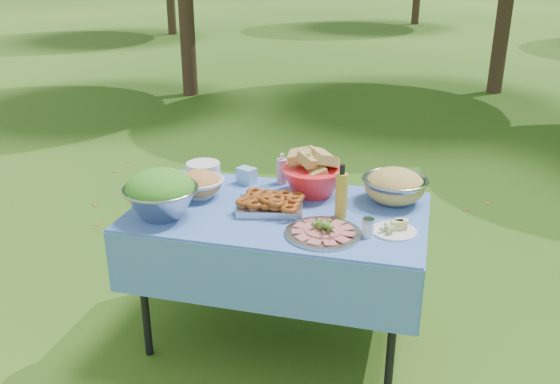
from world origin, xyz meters
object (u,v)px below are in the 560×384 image
(bread_bowl, at_px, (313,174))
(salad_bowl, at_px, (160,193))
(picnic_table, at_px, (279,276))
(oil_bottle, at_px, (341,191))
(pasta_bowl_steel, at_px, (395,186))
(charcuterie_platter, at_px, (323,226))
(plate_stack, at_px, (203,171))

(bread_bowl, bearing_deg, salad_bowl, -144.49)
(picnic_table, distance_m, oil_bottle, 0.60)
(picnic_table, relative_size, pasta_bowl_steel, 4.34)
(pasta_bowl_steel, height_order, charcuterie_platter, pasta_bowl_steel)
(bread_bowl, height_order, pasta_bowl_steel, bread_bowl)
(salad_bowl, bearing_deg, picnic_table, 22.23)
(pasta_bowl_steel, relative_size, oil_bottle, 1.24)
(oil_bottle, bearing_deg, charcuterie_platter, -102.13)
(salad_bowl, distance_m, pasta_bowl_steel, 1.18)
(salad_bowl, xyz_separation_m, charcuterie_platter, (0.80, -0.00, -0.08))
(picnic_table, height_order, pasta_bowl_steel, pasta_bowl_steel)
(plate_stack, distance_m, pasta_bowl_steel, 1.08)
(salad_bowl, height_order, pasta_bowl_steel, salad_bowl)
(picnic_table, relative_size, oil_bottle, 5.39)
(plate_stack, relative_size, bread_bowl, 0.57)
(plate_stack, height_order, charcuterie_platter, plate_stack)
(charcuterie_platter, bearing_deg, bread_bowl, 107.18)
(salad_bowl, distance_m, bread_bowl, 0.81)
(salad_bowl, bearing_deg, bread_bowl, 35.51)
(pasta_bowl_steel, xyz_separation_m, charcuterie_platter, (-0.28, -0.47, -0.05))
(pasta_bowl_steel, distance_m, oil_bottle, 0.35)
(plate_stack, relative_size, oil_bottle, 0.71)
(picnic_table, relative_size, plate_stack, 7.58)
(picnic_table, xyz_separation_m, oil_bottle, (0.32, -0.01, 0.52))
(oil_bottle, bearing_deg, plate_stack, 158.55)
(plate_stack, relative_size, pasta_bowl_steel, 0.57)
(charcuterie_platter, relative_size, oil_bottle, 1.31)
(salad_bowl, bearing_deg, pasta_bowl_steel, 23.41)
(plate_stack, xyz_separation_m, bread_bowl, (0.65, -0.07, 0.07))
(pasta_bowl_steel, bearing_deg, charcuterie_platter, -120.86)
(pasta_bowl_steel, bearing_deg, oil_bottle, -132.34)
(plate_stack, bearing_deg, oil_bottle, -21.45)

